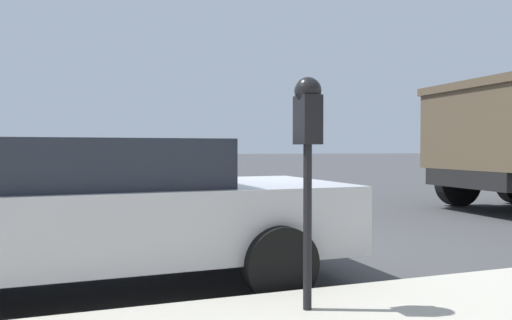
# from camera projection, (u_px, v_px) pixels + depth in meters

# --- Properties ---
(ground_plane) EXTENTS (220.00, 220.00, 0.00)m
(ground_plane) POSITION_uv_depth(u_px,v_px,m) (232.00, 253.00, 6.09)
(ground_plane) COLOR #424244
(parking_meter) EXTENTS (0.21, 0.19, 1.62)m
(parking_meter) POSITION_uv_depth(u_px,v_px,m) (308.00, 132.00, 3.46)
(parking_meter) COLOR black
(parking_meter) RESTS_ON sidewalk
(car_silver) EXTENTS (2.20, 4.79, 1.37)m
(car_silver) POSITION_uv_depth(u_px,v_px,m) (84.00, 208.00, 4.50)
(car_silver) COLOR #B7BABF
(car_silver) RESTS_ON ground_plane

